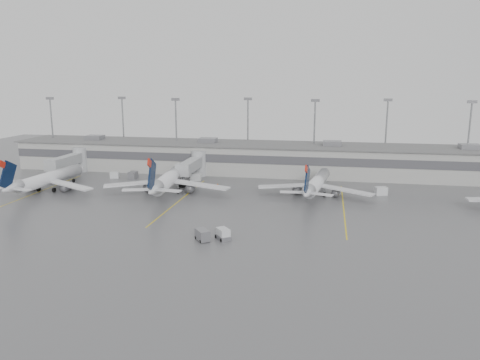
% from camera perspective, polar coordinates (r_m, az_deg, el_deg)
% --- Properties ---
extents(ground, '(260.00, 260.00, 0.00)m').
position_cam_1_polar(ground, '(76.77, -0.27, -7.50)').
color(ground, '#4E4E51').
rests_on(ground, ground).
extents(terminal, '(152.00, 17.00, 9.45)m').
position_cam_1_polar(terminal, '(131.48, 4.55, 2.64)').
color(terminal, '#A09F9B').
rests_on(terminal, ground).
extents(light_masts, '(142.40, 8.00, 20.60)m').
position_cam_1_polar(light_masts, '(136.13, 4.87, 6.30)').
color(light_masts, gray).
rests_on(light_masts, ground).
extents(jet_bridge_left, '(4.00, 17.20, 7.00)m').
position_cam_1_polar(jet_bridge_left, '(137.47, -19.74, 2.25)').
color(jet_bridge_left, '#919496').
rests_on(jet_bridge_left, ground).
extents(jet_bridge_right, '(4.00, 17.20, 7.00)m').
position_cam_1_polar(jet_bridge_right, '(123.59, -5.58, 1.87)').
color(jet_bridge_right, '#919496').
rests_on(jet_bridge_right, ground).
extents(stand_markings, '(105.25, 40.00, 0.01)m').
position_cam_1_polar(stand_markings, '(99.38, 2.37, -2.91)').
color(stand_markings, yellow).
rests_on(stand_markings, ground).
extents(jet_far_left, '(26.93, 30.26, 9.79)m').
position_cam_1_polar(jet_far_left, '(118.71, -22.48, 0.16)').
color(jet_far_left, silver).
rests_on(jet_far_left, ground).
extents(jet_mid_left, '(29.31, 32.97, 10.67)m').
position_cam_1_polar(jet_mid_left, '(109.46, -8.67, 0.15)').
color(jet_mid_left, silver).
rests_on(jet_mid_left, ground).
extents(jet_mid_right, '(25.84, 29.14, 9.45)m').
position_cam_1_polar(jet_mid_right, '(106.83, 9.28, -0.37)').
color(jet_mid_right, silver).
rests_on(jet_mid_right, ground).
extents(baggage_tug, '(3.17, 3.38, 1.87)m').
position_cam_1_polar(baggage_tug, '(77.56, -2.07, -6.73)').
color(baggage_tug, silver).
rests_on(baggage_tug, ground).
extents(baggage_cart, '(3.07, 3.29, 1.86)m').
position_cam_1_polar(baggage_cart, '(77.13, -4.60, -6.68)').
color(baggage_cart, slate).
rests_on(baggage_cart, ground).
extents(gse_uld_a, '(2.55, 2.01, 1.59)m').
position_cam_1_polar(gse_uld_a, '(129.33, -15.05, 0.58)').
color(gse_uld_a, silver).
rests_on(gse_uld_a, ground).
extents(gse_uld_b, '(2.97, 2.17, 1.95)m').
position_cam_1_polar(gse_uld_b, '(122.59, -5.42, 0.41)').
color(gse_uld_b, silver).
rests_on(gse_uld_b, ground).
extents(gse_uld_c, '(3.00, 2.42, 1.85)m').
position_cam_1_polar(gse_uld_c, '(111.35, 16.80, -1.29)').
color(gse_uld_c, silver).
rests_on(gse_uld_c, ground).
extents(gse_loader, '(1.98, 3.07, 1.88)m').
position_cam_1_polar(gse_loader, '(127.45, -12.91, 0.59)').
color(gse_loader, slate).
rests_on(gse_loader, ground).
extents(cone_a, '(0.45, 0.45, 0.72)m').
position_cam_1_polar(cone_a, '(134.46, -21.92, 0.35)').
color(cone_a, '#F45E05').
rests_on(cone_a, ground).
extents(cone_b, '(0.43, 0.43, 0.69)m').
position_cam_1_polar(cone_b, '(115.82, -2.73, -0.56)').
color(cone_b, '#F45E05').
rests_on(cone_b, ground).
extents(cone_c, '(0.43, 0.43, 0.69)m').
position_cam_1_polar(cone_c, '(115.35, 9.63, -0.78)').
color(cone_c, '#F45E05').
rests_on(cone_c, ground).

